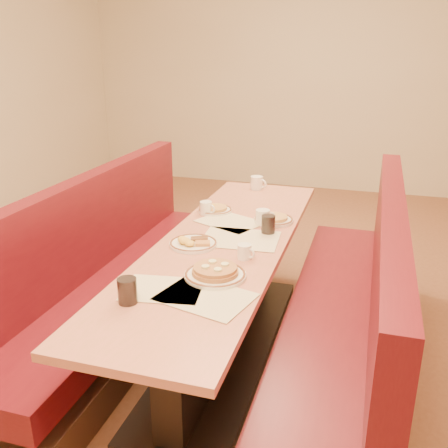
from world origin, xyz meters
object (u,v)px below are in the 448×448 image
(booth_right, at_px, (350,320))
(coffee_mug_a, at_px, (245,251))
(diner_table, at_px, (224,300))
(coffee_mug_b, at_px, (206,208))
(soda_tumbler_mid, at_px, (268,225))
(pancake_plate, at_px, (215,273))
(booth_left, at_px, (114,285))
(coffee_mug_d, at_px, (257,183))
(soda_tumbler_near, at_px, (127,291))
(coffee_mug_c, at_px, (263,217))
(eggs_plate, at_px, (193,243))

(booth_right, distance_m, coffee_mug_a, 0.73)
(diner_table, xyz_separation_m, coffee_mug_a, (0.18, -0.21, 0.42))
(coffee_mug_b, xyz_separation_m, soda_tumbler_mid, (0.46, -0.23, 0.01))
(pancake_plate, xyz_separation_m, soda_tumbler_mid, (0.12, 0.65, 0.03))
(booth_left, bearing_deg, coffee_mug_d, 58.83)
(soda_tumbler_near, bearing_deg, coffee_mug_a, 58.96)
(coffee_mug_c, xyz_separation_m, soda_tumbler_near, (-0.34, -1.15, 0.01))
(booth_left, bearing_deg, diner_table, 0.00)
(diner_table, distance_m, coffee_mug_d, 1.18)
(eggs_plate, distance_m, coffee_mug_a, 0.34)
(booth_right, bearing_deg, booth_left, 180.00)
(coffee_mug_b, bearing_deg, coffee_mug_c, 4.87)
(booth_right, distance_m, coffee_mug_d, 1.43)
(coffee_mug_d, bearing_deg, eggs_plate, -74.94)
(pancake_plate, xyz_separation_m, eggs_plate, (-0.24, 0.35, -0.01))
(booth_left, bearing_deg, soda_tumbler_near, -55.94)
(diner_table, bearing_deg, soda_tumbler_near, -102.81)
(coffee_mug_b, bearing_deg, coffee_mug_a, -39.32)
(coffee_mug_c, distance_m, soda_tumbler_near, 1.20)
(coffee_mug_c, height_order, soda_tumbler_mid, soda_tumbler_mid)
(diner_table, bearing_deg, eggs_plate, -140.73)
(eggs_plate, bearing_deg, soda_tumbler_mid, 40.54)
(coffee_mug_c, relative_size, soda_tumbler_near, 1.05)
(booth_left, height_order, soda_tumbler_mid, booth_left)
(booth_left, bearing_deg, soda_tumbler_mid, 11.31)
(coffee_mug_d, bearing_deg, coffee_mug_c, -55.24)
(coffee_mug_c, bearing_deg, pancake_plate, -115.62)
(diner_table, distance_m, coffee_mug_b, 0.64)
(pancake_plate, bearing_deg, diner_table, 102.01)
(pancake_plate, distance_m, coffee_mug_c, 0.80)
(diner_table, height_order, soda_tumbler_mid, soda_tumbler_mid)
(coffee_mug_d, bearing_deg, coffee_mug_b, -86.16)
(diner_table, relative_size, coffee_mug_c, 20.73)
(diner_table, height_order, coffee_mug_a, coffee_mug_a)
(booth_right, relative_size, eggs_plate, 9.44)
(pancake_plate, relative_size, soda_tumbler_mid, 2.66)
(soda_tumbler_near, bearing_deg, coffee_mug_d, 86.51)
(diner_table, distance_m, coffee_mug_c, 0.56)
(coffee_mug_a, distance_m, soda_tumbler_near, 0.70)
(soda_tumbler_near, bearing_deg, booth_left, 124.06)
(pancake_plate, relative_size, coffee_mug_a, 2.95)
(coffee_mug_a, relative_size, soda_tumbler_near, 0.87)
(coffee_mug_c, relative_size, soda_tumbler_mid, 1.08)
(eggs_plate, relative_size, coffee_mug_a, 2.63)
(booth_left, relative_size, booth_right, 1.00)
(booth_right, xyz_separation_m, coffee_mug_b, (-0.98, 0.42, 0.43))
(booth_right, xyz_separation_m, coffee_mug_c, (-0.58, 0.34, 0.44))
(booth_right, bearing_deg, pancake_plate, -143.83)
(coffee_mug_d, bearing_deg, soda_tumbler_mid, -54.08)
(soda_tumbler_near, relative_size, soda_tumbler_mid, 1.03)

